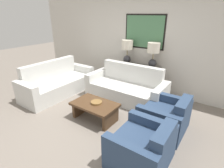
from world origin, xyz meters
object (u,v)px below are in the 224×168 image
Objects in this scene: couch_by_side at (58,83)px; coffee_table at (95,108)px; table_lamp_left at (127,49)px; decorative_bowl at (96,102)px; table_lamp_right at (153,52)px; console_table at (138,78)px; armchair_near_back_wall at (165,117)px; couch_by_back_wall at (126,89)px; armchair_near_camera at (143,148)px.

couch_by_side is 2.17× the size of coffee_table.
decorative_bowl is at bearing -79.00° from table_lamp_left.
table_lamp_right is at bearing 0.00° from table_lamp_left.
console_table reaches higher than armchair_near_back_wall.
couch_by_back_wall is (0.00, -0.67, -0.09)m from console_table.
couch_by_back_wall is at bearing -59.47° from table_lamp_left.
decorative_bowl is (-0.03, -1.87, 0.02)m from console_table.
couch_by_back_wall is 2.33× the size of armchair_near_back_wall.
couch_by_side is 3.25m from armchair_near_camera.
armchair_near_back_wall is at bearing 19.66° from decorative_bowl.
table_lamp_right reaches higher than decorative_bowl.
couch_by_back_wall is at bearing 87.07° from coffee_table.
console_table reaches higher than coffee_table.
coffee_table is at bearing -92.93° from couch_by_back_wall.
decorative_bowl reaches higher than coffee_table.
table_lamp_right is at bearing 33.92° from couch_by_side.
coffee_table is (-0.06, -1.22, -0.03)m from couch_by_back_wall.
couch_by_side is (-1.41, -1.48, -0.91)m from table_lamp_left.
couch_by_back_wall is 1.50m from armchair_near_back_wall.
couch_by_side is at bearing -133.55° from table_lamp_left.
couch_by_back_wall is at bearing 24.10° from couch_by_side.
console_table is 0.59× the size of couch_by_side.
coffee_table is (-0.06, -1.90, -0.11)m from console_table.
table_lamp_left is 1.20m from couch_by_back_wall.
table_lamp_right is at bearing 123.36° from armchair_near_back_wall.
table_lamp_left is 0.33× the size of couch_by_back_wall.
table_lamp_left is at bearing 101.00° from decorative_bowl.
coffee_table is at bearing 159.79° from armchair_near_camera.
couch_by_back_wall reaches higher than coffee_table.
table_lamp_right is 2.73m from armchair_near_camera.
armchair_near_back_wall is (3.12, 0.09, -0.03)m from couch_by_side.
couch_by_back_wall is 2.17m from armchair_near_camera.
couch_by_back_wall is 8.71× the size of decorative_bowl.
table_lamp_right is 0.71× the size of coffee_table.
couch_by_back_wall reaches higher than armchair_near_camera.
table_lamp_right is at bearing 0.00° from console_table.
armchair_near_back_wall is 1.00× the size of armchair_near_camera.
coffee_table is at bearing -159.79° from armchair_near_back_wall.
couch_by_side is (-1.81, -0.81, 0.00)m from couch_by_back_wall.
armchair_near_camera reaches higher than coffee_table.
armchair_near_camera is at bearing -69.15° from table_lamp_right.
couch_by_side is at bearing -155.90° from couch_by_back_wall.
decorative_bowl is (1.77, -0.39, 0.11)m from couch_by_side.
armchair_near_back_wall is at bearing -56.64° from table_lamp_right.
table_lamp_left is 1.00× the size of table_lamp_right.
table_lamp_right reaches higher than console_table.
couch_by_back_wall is 1.20m from decorative_bowl.
table_lamp_right reaches higher than couch_by_side.
armchair_near_back_wall and armchair_near_camera have the same top height.
couch_by_side reaches higher than console_table.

